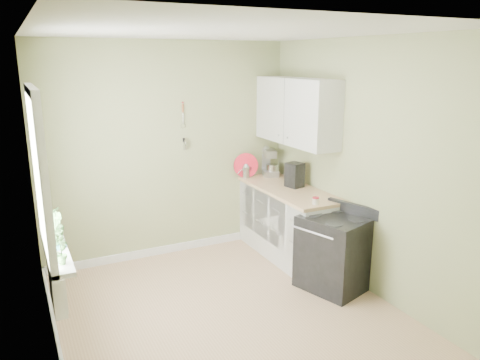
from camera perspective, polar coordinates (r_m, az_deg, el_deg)
name	(u,v)px	position (r m, az deg, el deg)	size (l,w,h in m)	color
floor	(230,317)	(4.84, -1.21, -16.37)	(3.20, 3.60, 0.02)	tan
ceiling	(228,30)	(4.15, -1.41, 17.81)	(3.20, 3.60, 0.02)	white
wall_back	(168,151)	(5.94, -8.74, 3.50)	(3.20, 0.02, 2.70)	#9A9F6C
wall_left	(41,209)	(3.92, -23.14, -3.32)	(0.02, 3.60, 2.70)	#9A9F6C
wall_right	(366,167)	(5.17, 15.09, 1.49)	(0.02, 3.60, 2.70)	#9A9F6C
base_cabinets	(289,224)	(6.01, 5.97, -5.34)	(0.60, 1.60, 0.87)	silver
countertop	(289,190)	(5.87, 6.01, -1.18)	(0.64, 1.60, 0.04)	tan
upper_cabinets	(296,111)	(5.84, 6.86, 8.33)	(0.35, 1.40, 0.80)	silver
window	(39,175)	(4.16, -23.33, 0.52)	(0.06, 1.14, 1.44)	white
window_sill	(56,250)	(4.37, -21.48, -7.93)	(0.18, 1.14, 0.04)	white
radiator	(57,288)	(4.45, -21.41, -12.15)	(0.12, 0.50, 0.35)	white
wall_utensils	(184,133)	(5.94, -6.89, 5.66)	(0.02, 0.14, 0.58)	tan
stove	(333,252)	(5.28, 11.31, -8.63)	(0.77, 0.81, 0.94)	black
stand_mixer	(270,163)	(6.46, 3.63, 2.07)	(0.29, 0.36, 0.40)	#B2B2B7
kettle	(246,171)	(6.33, 0.71, 1.16)	(0.19, 0.11, 0.19)	silver
coffee_maker	(294,176)	(5.89, 6.65, 0.54)	(0.21, 0.23, 0.31)	black
red_tray	(246,165)	(6.31, 0.72, 1.78)	(0.33, 0.33, 0.02)	red
jar	(316,201)	(5.24, 9.21, -2.51)	(0.08, 0.08, 0.08)	beige
plant_a	(61,249)	(3.96, -21.01, -7.84)	(0.14, 0.10, 0.26)	#3C692F
plant_b	(55,229)	(4.39, -21.65, -5.57)	(0.16, 0.13, 0.29)	#3C692F
plant_c	(53,224)	(4.48, -21.79, -5.00)	(0.17, 0.17, 0.31)	#3C692F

